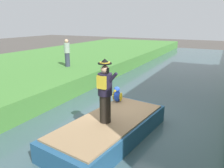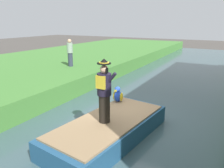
% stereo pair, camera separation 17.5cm
% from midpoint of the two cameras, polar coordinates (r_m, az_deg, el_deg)
% --- Properties ---
extents(ground_plane, '(80.00, 80.00, 0.00)m').
position_cam_midpoint_polar(ground_plane, '(7.95, 3.22, -10.33)').
color(ground_plane, '#4C4742').
extents(canal_water, '(6.32, 48.00, 0.10)m').
position_cam_midpoint_polar(canal_water, '(7.93, 3.23, -10.00)').
color(canal_water, '#3D565B').
rests_on(canal_water, ground).
extents(boat, '(2.29, 4.39, 0.61)m').
position_cam_midpoint_polar(boat, '(6.73, -1.45, -11.65)').
color(boat, '#23517A').
rests_on(boat, canal_water).
extents(person_pirate, '(0.61, 0.42, 1.85)m').
position_cam_midpoint_polar(person_pirate, '(6.13, -2.63, -1.95)').
color(person_pirate, black).
rests_on(person_pirate, boat).
extents(parrot_plush, '(0.36, 0.35, 0.57)m').
position_cam_midpoint_polar(parrot_plush, '(7.93, 0.75, -2.90)').
color(parrot_plush, blue).
rests_on(parrot_plush, boat).
extents(person_bystander, '(0.34, 0.34, 1.60)m').
position_cam_midpoint_polar(person_bystander, '(13.20, -11.99, 7.95)').
color(person_bystander, '#33384C').
rests_on(person_bystander, grass_bank_near).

